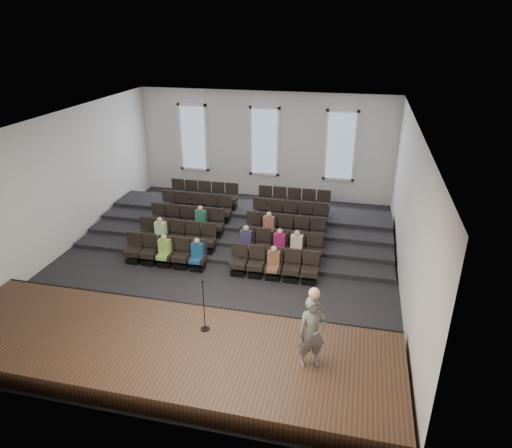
% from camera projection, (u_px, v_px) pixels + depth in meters
% --- Properties ---
extents(ground, '(14.00, 14.00, 0.00)m').
position_uv_depth(ground, '(223.00, 263.00, 16.17)').
color(ground, black).
rests_on(ground, ground).
extents(ceiling, '(12.00, 14.00, 0.02)m').
position_uv_depth(ceiling, '(218.00, 122.00, 14.11)').
color(ceiling, white).
rests_on(ceiling, ground).
extents(wall_back, '(12.00, 0.04, 5.00)m').
position_uv_depth(wall_back, '(265.00, 146.00, 21.38)').
color(wall_back, silver).
rests_on(wall_back, ground).
extents(wall_front, '(12.00, 0.04, 5.00)m').
position_uv_depth(wall_front, '(116.00, 322.00, 8.90)').
color(wall_front, silver).
rests_on(wall_front, ground).
extents(wall_left, '(0.04, 14.00, 5.00)m').
position_uv_depth(wall_left, '(61.00, 184.00, 16.37)').
color(wall_left, silver).
rests_on(wall_left, ground).
extents(wall_right, '(0.04, 14.00, 5.00)m').
position_uv_depth(wall_right, '(410.00, 213.00, 13.91)').
color(wall_right, silver).
rests_on(wall_right, ground).
extents(stage, '(11.80, 3.60, 0.50)m').
position_uv_depth(stage, '(165.00, 351.00, 11.53)').
color(stage, '#412F1C').
rests_on(stage, ground).
extents(stage_lip, '(11.80, 0.06, 0.52)m').
position_uv_depth(stage_lip, '(190.00, 311.00, 13.11)').
color(stage_lip, black).
rests_on(stage_lip, ground).
extents(risers, '(11.80, 4.80, 0.60)m').
position_uv_depth(risers, '(245.00, 223.00, 18.91)').
color(risers, black).
rests_on(risers, ground).
extents(seating_rows, '(6.80, 4.70, 1.67)m').
position_uv_depth(seating_rows, '(234.00, 228.00, 17.26)').
color(seating_rows, black).
rests_on(seating_rows, ground).
extents(windows, '(8.44, 0.10, 3.24)m').
position_uv_depth(windows, '(264.00, 142.00, 21.24)').
color(windows, white).
rests_on(windows, wall_back).
extents(audience, '(5.45, 2.64, 1.10)m').
position_uv_depth(audience, '(231.00, 239.00, 16.09)').
color(audience, '#83B649').
rests_on(audience, seating_rows).
extents(speaker, '(0.77, 0.65, 1.81)m').
position_uv_depth(speaker, '(312.00, 333.00, 10.35)').
color(speaker, '#585654').
rests_on(speaker, stage).
extents(mic_stand, '(0.25, 0.25, 1.47)m').
position_uv_depth(mic_stand, '(204.00, 315.00, 11.75)').
color(mic_stand, black).
rests_on(mic_stand, stage).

